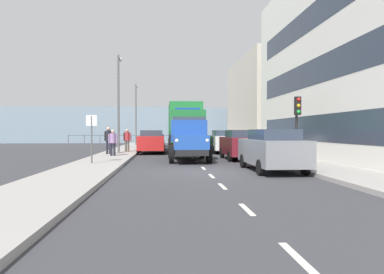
% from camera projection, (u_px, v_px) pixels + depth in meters
% --- Properties ---
extents(ground_plane, '(80.00, 80.00, 0.00)m').
position_uv_depth(ground_plane, '(189.00, 155.00, 23.64)').
color(ground_plane, '#38383D').
extents(sidewalk_left, '(2.56, 42.60, 0.15)m').
position_uv_depth(sidewalk_left, '(258.00, 153.00, 24.04)').
color(sidewalk_left, '#9E9993').
rests_on(sidewalk_left, ground_plane).
extents(sidewalk_right, '(2.56, 42.60, 0.15)m').
position_uv_depth(sidewalk_right, '(118.00, 154.00, 23.24)').
color(sidewalk_right, '#9E9993').
rests_on(sidewalk_right, ground_plane).
extents(road_centreline_markings, '(0.12, 39.03, 0.01)m').
position_uv_depth(road_centreline_markings, '(189.00, 155.00, 23.34)').
color(road_centreline_markings, silver).
rests_on(road_centreline_markings, ground_plane).
extents(building_terrace, '(6.60, 20.63, 11.38)m').
position_uv_depth(building_terrace, '(380.00, 54.00, 17.56)').
color(building_terrace, silver).
rests_on(building_terrace, ground_plane).
extents(building_far_block, '(6.59, 13.47, 9.18)m').
position_uv_depth(building_far_block, '(270.00, 104.00, 35.82)').
color(building_far_block, beige).
rests_on(building_far_block, ground_plane).
extents(sea_horizon, '(80.00, 0.80, 5.00)m').
position_uv_depth(sea_horizon, '(177.00, 125.00, 47.81)').
color(sea_horizon, gray).
rests_on(sea_horizon, ground_plane).
extents(seawall_railing, '(28.08, 0.08, 1.20)m').
position_uv_depth(seawall_railing, '(178.00, 137.00, 44.25)').
color(seawall_railing, '#4C5156').
rests_on(seawall_railing, ground_plane).
extents(truck_vintage_blue, '(2.17, 5.64, 2.43)m').
position_uv_depth(truck_vintage_blue, '(189.00, 140.00, 18.55)').
color(truck_vintage_blue, black).
rests_on(truck_vintage_blue, ground_plane).
extents(lorry_cargo_green, '(2.58, 8.20, 3.87)m').
position_uv_depth(lorry_cargo_green, '(185.00, 126.00, 26.72)').
color(lorry_cargo_green, '#1E7033').
rests_on(lorry_cargo_green, ground_plane).
extents(car_grey_kerbside_near, '(1.91, 4.41, 1.72)m').
position_uv_depth(car_grey_kerbside_near, '(272.00, 149.00, 13.89)').
color(car_grey_kerbside_near, slate).
rests_on(car_grey_kerbside_near, ground_plane).
extents(car_maroon_kerbside_1, '(1.93, 4.04, 1.72)m').
position_uv_depth(car_maroon_kerbside_1, '(241.00, 144.00, 19.51)').
color(car_maroon_kerbside_1, maroon).
rests_on(car_maroon_kerbside_1, ground_plane).
extents(car_white_kerbside_2, '(1.84, 3.98, 1.72)m').
position_uv_depth(car_white_kerbside_2, '(223.00, 141.00, 25.42)').
color(car_white_kerbside_2, white).
rests_on(car_white_kerbside_2, ground_plane).
extents(car_red_oppositeside_0, '(1.95, 4.19, 1.72)m').
position_uv_depth(car_red_oppositeside_0, '(151.00, 141.00, 25.05)').
color(car_red_oppositeside_0, '#B21E1E').
rests_on(car_red_oppositeside_0, ground_plane).
extents(car_black_oppositeside_1, '(1.81, 4.36, 1.72)m').
position_uv_depth(car_black_oppositeside_1, '(154.00, 140.00, 30.33)').
color(car_black_oppositeside_1, black).
rests_on(car_black_oppositeside_1, ground_plane).
extents(car_navy_oppositeside_2, '(1.94, 4.18, 1.72)m').
position_uv_depth(car_navy_oppositeside_2, '(155.00, 138.00, 36.38)').
color(car_navy_oppositeside_2, navy).
rests_on(car_navy_oppositeside_2, ground_plane).
extents(pedestrian_couple_a, '(0.53, 0.34, 1.59)m').
position_uv_depth(pedestrian_couple_a, '(113.00, 141.00, 20.54)').
color(pedestrian_couple_a, black).
rests_on(pedestrian_couple_a, sidewalk_right).
extents(pedestrian_strolling, '(0.53, 0.34, 1.78)m').
position_uv_depth(pedestrian_strolling, '(108.00, 138.00, 22.14)').
color(pedestrian_strolling, black).
rests_on(pedestrian_strolling, sidewalk_right).
extents(pedestrian_couple_b, '(0.53, 0.34, 1.67)m').
position_uv_depth(pedestrian_couple_b, '(127.00, 138.00, 24.59)').
color(pedestrian_couple_b, '#4C473D').
rests_on(pedestrian_couple_b, sidewalk_right).
extents(traffic_light_near, '(0.28, 0.41, 3.20)m').
position_uv_depth(traffic_light_near, '(297.00, 115.00, 16.62)').
color(traffic_light_near, black).
rests_on(traffic_light_near, sidewalk_left).
extents(lamp_post_promenade, '(0.32, 1.14, 6.90)m').
position_uv_depth(lamp_post_promenade, '(119.00, 95.00, 23.94)').
color(lamp_post_promenade, '#59595B').
rests_on(lamp_post_promenade, sidewalk_right).
extents(lamp_post_far, '(0.32, 1.14, 6.61)m').
position_uv_depth(lamp_post_far, '(136.00, 109.00, 36.39)').
color(lamp_post_far, '#59595B').
rests_on(lamp_post_far, sidewalk_right).
extents(street_sign, '(0.50, 0.07, 2.25)m').
position_uv_depth(street_sign, '(92.00, 130.00, 15.74)').
color(street_sign, '#4C4C4C').
rests_on(street_sign, sidewalk_right).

